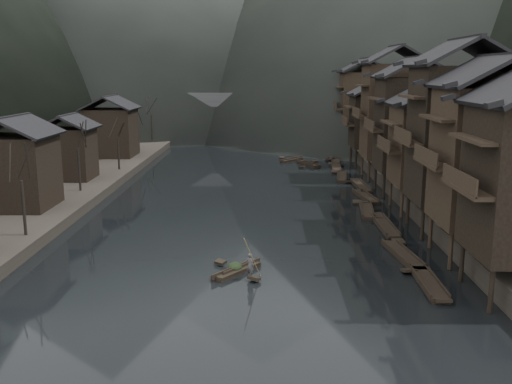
{
  "coord_description": "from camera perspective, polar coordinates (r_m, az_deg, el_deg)",
  "views": [
    {
      "loc": [
        1.79,
        -40.01,
        13.06
      ],
      "look_at": [
        0.95,
        9.67,
        2.5
      ],
      "focal_mm": 40.0,
      "sensor_mm": 36.0,
      "label": 1
    }
  ],
  "objects": [
    {
      "name": "cargo_heap",
      "position": [
        37.96,
        -2.14,
        -6.98
      ],
      "size": [
        0.98,
        1.28,
        0.59
      ],
      "primitive_type": "ellipsoid",
      "color": "black",
      "rests_on": "hero_sampan"
    },
    {
      "name": "left_houses",
      "position": [
        64.55,
        -19.31,
        4.74
      ],
      "size": [
        8.1,
        53.2,
        8.73
      ],
      "color": "black",
      "rests_on": "left_bank"
    },
    {
      "name": "bamboo_pole",
      "position": [
        35.69,
        -0.27,
        -3.12
      ],
      "size": [
        1.19,
        1.99,
        3.51
      ],
      "primitive_type": "cylinder",
      "rotation": [
        0.57,
        0.0,
        -0.53
      ],
      "color": "#8C7A51",
      "rests_on": "boatman"
    },
    {
      "name": "stilt_houses",
      "position": [
        61.42,
        15.72,
        7.78
      ],
      "size": [
        9.0,
        67.6,
        16.3
      ],
      "color": "black",
      "rests_on": "ground"
    },
    {
      "name": "boatman",
      "position": [
        36.44,
        -0.58,
        -6.98
      ],
      "size": [
        0.67,
        0.66,
        1.57
      ],
      "primitive_type": "imported",
      "rotation": [
        0.0,
        0.0,
        2.4
      ],
      "color": "#515153",
      "rests_on": "hero_sampan"
    },
    {
      "name": "left_bank",
      "position": [
        88.94,
        -23.51,
        2.95
      ],
      "size": [
        40.0,
        200.0,
        1.2
      ],
      "primitive_type": "cube",
      "color": "#2D2823",
      "rests_on": "ground"
    },
    {
      "name": "midriver_boats",
      "position": [
        82.92,
        4.44,
        3.04
      ],
      "size": [
        5.64,
        8.99,
        0.44
      ],
      "color": "black",
      "rests_on": "water"
    },
    {
      "name": "hero_sampan",
      "position": [
        37.98,
        -1.96,
        -7.8
      ],
      "size": [
        3.29,
        3.98,
        0.43
      ],
      "color": "black",
      "rests_on": "water"
    },
    {
      "name": "right_bank",
      "position": [
        87.48,
        23.3,
        3.03
      ],
      "size": [
        40.0,
        200.0,
        1.8
      ],
      "primitive_type": "cube",
      "color": "#2D2823",
      "rests_on": "ground"
    },
    {
      "name": "moored_sampans",
      "position": [
        68.59,
        9.4,
        1.03
      ],
      "size": [
        3.1,
        71.75,
        0.47
      ],
      "color": "black",
      "rests_on": "water"
    },
    {
      "name": "bare_trees",
      "position": [
        63.92,
        -16.2,
        5.28
      ],
      "size": [
        3.79,
        73.02,
        7.58
      ],
      "color": "black",
      "rests_on": "left_bank"
    },
    {
      "name": "water",
      "position": [
        42.13,
        -1.52,
        -6.07
      ],
      "size": [
        300.0,
        300.0,
        0.0
      ],
      "primitive_type": "plane",
      "color": "black",
      "rests_on": "ground"
    },
    {
      "name": "stone_bridge",
      "position": [
        112.31,
        0.05,
        7.94
      ],
      "size": [
        40.0,
        6.0,
        9.0
      ],
      "color": "#4C4C4F",
      "rests_on": "ground"
    }
  ]
}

